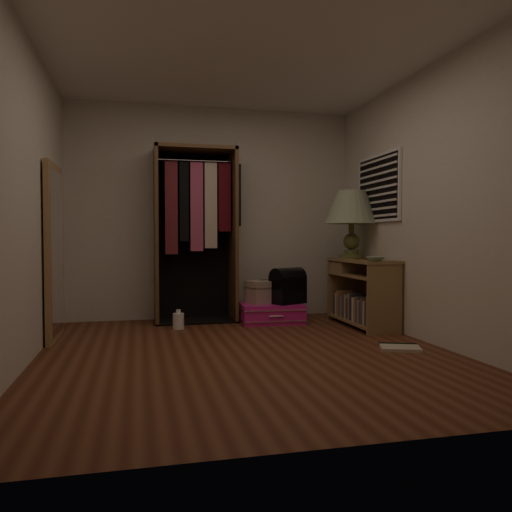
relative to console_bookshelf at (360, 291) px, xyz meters
name	(u,v)px	position (x,y,z in m)	size (l,w,h in m)	color
ground	(248,353)	(-1.54, -1.04, -0.39)	(4.00, 4.00, 0.00)	#5B2D1A
room_walls	(255,179)	(-1.46, -0.99, 1.11)	(3.52, 4.02, 2.60)	beige
console_bookshelf	(360,291)	(0.00, 0.00, 0.00)	(0.42, 1.12, 0.75)	olive
open_wardrobe	(197,220)	(-1.77, 0.73, 0.81)	(1.01, 0.50, 2.05)	brown
floor_mirror	(54,252)	(-3.24, -0.04, 0.46)	(0.06, 0.80, 1.70)	#A98252
pink_suitcase	(271,313)	(-0.93, 0.42, -0.28)	(0.76, 0.57, 0.22)	#DB1A8B
train_case	(264,292)	(-1.01, 0.48, -0.03)	(0.46, 0.39, 0.29)	tan
black_bag	(288,285)	(-0.74, 0.38, 0.05)	(0.45, 0.39, 0.42)	black
table_lamp	(352,209)	(0.00, 0.27, 0.94)	(0.79, 0.79, 0.80)	#535A2B
brass_tray	(365,259)	(0.00, -0.10, 0.36)	(0.33, 0.33, 0.01)	#A67440
ceramic_bowl	(375,259)	(-0.05, -0.44, 0.38)	(0.19, 0.19, 0.05)	#9AB99E
white_jug	(178,321)	(-2.03, 0.24, -0.30)	(0.13, 0.13, 0.21)	white
floor_book	(400,347)	(-0.18, -1.19, -0.38)	(0.41, 0.37, 0.03)	beige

